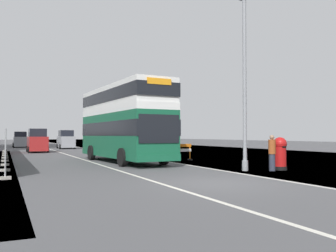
# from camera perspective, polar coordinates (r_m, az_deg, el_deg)

# --- Properties ---
(ground) EXTENTS (140.00, 280.00, 0.10)m
(ground) POSITION_cam_1_polar(r_m,az_deg,el_deg) (13.50, 9.36, -8.86)
(ground) COLOR #4C4C4F
(double_decker_bus) EXTENTS (3.24, 10.35, 4.75)m
(double_decker_bus) POSITION_cam_1_polar(r_m,az_deg,el_deg) (23.05, -7.05, 0.62)
(double_decker_bus) COLOR #145638
(double_decker_bus) RESTS_ON ground
(lamppost_foreground) EXTENTS (0.29, 0.70, 8.51)m
(lamppost_foreground) POSITION_cam_1_polar(r_m,az_deg,el_deg) (17.75, 12.00, 6.10)
(lamppost_foreground) COLOR gray
(lamppost_foreground) RESTS_ON ground
(red_pillar_postbox) EXTENTS (0.65, 0.65, 1.60)m
(red_pillar_postbox) POSITION_cam_1_polar(r_m,az_deg,el_deg) (18.45, 17.27, -3.94)
(red_pillar_postbox) COLOR black
(red_pillar_postbox) RESTS_ON ground
(roadworks_barrier) EXTENTS (1.77, 0.70, 1.11)m
(roadworks_barrier) POSITION_cam_1_polar(r_m,az_deg,el_deg) (24.13, 1.95, -3.83)
(roadworks_barrier) COLOR orange
(roadworks_barrier) RESTS_ON ground
(construction_site_fence) EXTENTS (0.44, 27.40, 1.95)m
(construction_site_fence) POSITION_cam_1_polar(r_m,az_deg,el_deg) (28.77, -24.32, -2.85)
(construction_site_fence) COLOR #A8AAAD
(construction_site_fence) RESTS_ON ground
(car_oncoming_near) EXTENTS (1.92, 4.11, 2.34)m
(car_oncoming_near) POSITION_cam_1_polar(r_m,az_deg,el_deg) (38.09, -19.92, -2.29)
(car_oncoming_near) COLOR maroon
(car_oncoming_near) RESTS_ON ground
(car_receding_mid) EXTENTS (1.91, 4.21, 2.31)m
(car_receding_mid) POSITION_cam_1_polar(r_m,az_deg,el_deg) (47.38, -15.81, -2.15)
(car_receding_mid) COLOR gray
(car_receding_mid) RESTS_ON ground
(car_receding_far) EXTENTS (1.90, 4.42, 2.13)m
(car_receding_far) POSITION_cam_1_polar(r_m,az_deg,el_deg) (54.52, -22.30, -2.07)
(car_receding_far) COLOR gray
(car_receding_far) RESTS_ON ground
(car_far_side) EXTENTS (2.00, 4.20, 2.25)m
(car_far_side) POSITION_cam_1_polar(r_m,az_deg,el_deg) (61.04, -22.31, -1.97)
(car_far_side) COLOR black
(car_far_side) RESTS_ON ground
(pedestrian_at_kerb) EXTENTS (0.34, 0.34, 1.71)m
(pedestrian_at_kerb) POSITION_cam_1_polar(r_m,az_deg,el_deg) (17.84, 16.10, -4.09)
(pedestrian_at_kerb) COLOR #2D3342
(pedestrian_at_kerb) RESTS_ON ground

